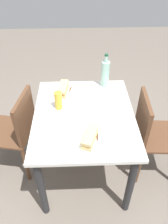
% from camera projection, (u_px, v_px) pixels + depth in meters
% --- Properties ---
extents(ground_plane, '(8.00, 8.00, 0.00)m').
position_uv_depth(ground_plane, '(84.00, 168.00, 2.30)').
color(ground_plane, '#6B6056').
extents(dining_table, '(0.98, 0.82, 0.74)m').
position_uv_depth(dining_table, '(84.00, 125.00, 1.90)').
color(dining_table, silver).
rests_on(dining_table, ground).
extents(chair_far, '(0.42, 0.42, 0.86)m').
position_uv_depth(chair_far, '(151.00, 133.00, 2.00)').
color(chair_far, brown).
rests_on(chair_far, ground).
extents(chair_near, '(0.46, 0.46, 0.86)m').
position_uv_depth(chair_near, '(17.00, 129.00, 2.03)').
color(chair_near, brown).
rests_on(chair_near, ground).
extents(plate_near, '(0.24, 0.24, 0.01)m').
position_uv_depth(plate_near, '(90.00, 141.00, 1.58)').
color(plate_near, silver).
rests_on(plate_near, dining_table).
extents(baguette_sandwich_near, '(0.22, 0.13, 0.07)m').
position_uv_depth(baguette_sandwich_near, '(90.00, 137.00, 1.56)').
color(baguette_sandwich_near, '#DBB77A').
rests_on(baguette_sandwich_near, plate_near).
extents(knife_near, '(0.18, 0.03, 0.01)m').
position_uv_depth(knife_near, '(98.00, 140.00, 1.57)').
color(knife_near, silver).
rests_on(knife_near, plate_near).
extents(plate_far, '(0.24, 0.24, 0.01)m').
position_uv_depth(plate_far, '(63.00, 93.00, 2.03)').
color(plate_far, silver).
rests_on(plate_far, dining_table).
extents(baguette_sandwich_far, '(0.22, 0.10, 0.07)m').
position_uv_depth(baguette_sandwich_far, '(63.00, 89.00, 2.00)').
color(baguette_sandwich_far, '#DBB77A').
rests_on(baguette_sandwich_far, plate_far).
extents(knife_far, '(0.18, 0.05, 0.01)m').
position_uv_depth(knife_far, '(69.00, 91.00, 2.03)').
color(knife_far, silver).
rests_on(knife_far, plate_far).
extents(water_bottle, '(0.07, 0.07, 0.32)m').
position_uv_depth(water_bottle, '(105.00, 73.00, 2.05)').
color(water_bottle, '#99C6B7').
rests_on(water_bottle, dining_table).
extents(beer_glass, '(0.06, 0.06, 0.16)m').
position_uv_depth(beer_glass, '(58.00, 100.00, 1.83)').
color(beer_glass, gold).
rests_on(beer_glass, dining_table).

